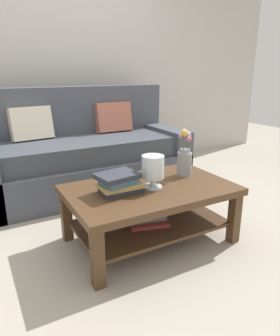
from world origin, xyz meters
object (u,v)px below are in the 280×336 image
(book_stack_main, at_px, (119,183))
(glass_hurricane_vase, at_px, (153,168))
(couch, at_px, (83,156))
(flower_pitcher, at_px, (185,158))
(coffee_table, at_px, (150,202))

(book_stack_main, height_order, glass_hurricane_vase, glass_hurricane_vase)
(couch, height_order, flower_pitcher, couch)
(flower_pitcher, bearing_deg, couch, 110.03)
(couch, bearing_deg, flower_pitcher, -69.97)
(coffee_table, height_order, glass_hurricane_vase, glass_hurricane_vase)
(coffee_table, bearing_deg, book_stack_main, 178.78)
(book_stack_main, distance_m, glass_hurricane_vase, 0.26)
(glass_hurricane_vase, bearing_deg, book_stack_main, 173.30)
(glass_hurricane_vase, xyz_separation_m, flower_pitcher, (0.36, 0.12, 0.00))
(book_stack_main, bearing_deg, coffee_table, -1.22)
(coffee_table, distance_m, glass_hurricane_vase, 0.26)
(coffee_table, bearing_deg, couch, 92.62)
(couch, xyz_separation_m, coffee_table, (0.06, -1.28, -0.06))
(book_stack_main, bearing_deg, couch, 81.98)
(couch, relative_size, flower_pitcher, 5.60)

